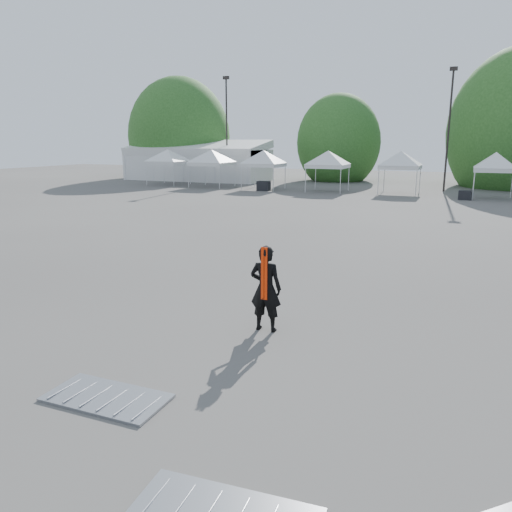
% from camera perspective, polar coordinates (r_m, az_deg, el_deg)
% --- Properties ---
extents(ground, '(120.00, 120.00, 0.00)m').
position_cam_1_polar(ground, '(13.92, 1.32, -4.11)').
color(ground, '#474442').
rests_on(ground, ground).
extents(marquee, '(15.00, 6.25, 4.23)m').
position_cam_1_polar(marquee, '(54.52, -6.68, 10.70)').
color(marquee, silver).
rests_on(marquee, ground).
extents(light_pole_west, '(0.60, 0.25, 10.30)m').
position_cam_1_polar(light_pole_west, '(51.74, -3.38, 14.85)').
color(light_pole_west, black).
rests_on(light_pole_west, ground).
extents(light_pole_east, '(0.60, 0.25, 9.80)m').
position_cam_1_polar(light_pole_east, '(44.43, 21.21, 14.00)').
color(light_pole_east, black).
rests_on(light_pole_east, ground).
extents(tree_far_w, '(4.80, 4.80, 7.30)m').
position_cam_1_polar(tree_far_w, '(59.10, -8.75, 13.30)').
color(tree_far_w, '#382314').
rests_on(tree_far_w, ground).
extents(tree_mid_w, '(4.16, 4.16, 6.33)m').
position_cam_1_polar(tree_mid_w, '(53.93, 9.41, 12.67)').
color(tree_mid_w, '#382314').
rests_on(tree_mid_w, ground).
extents(tent_a, '(4.51, 4.51, 3.88)m').
position_cam_1_polar(tent_a, '(48.92, -10.06, 11.61)').
color(tent_a, silver).
rests_on(tent_a, ground).
extents(tent_b, '(4.70, 4.70, 3.88)m').
position_cam_1_polar(tent_b, '(45.97, -5.11, 11.68)').
color(tent_b, silver).
rests_on(tent_b, ground).
extents(tent_c, '(4.39, 4.39, 3.88)m').
position_cam_1_polar(tent_c, '(43.44, 0.88, 11.65)').
color(tent_c, silver).
rests_on(tent_c, ground).
extents(tent_d, '(4.36, 4.36, 3.88)m').
position_cam_1_polar(tent_d, '(41.88, 8.25, 11.47)').
color(tent_d, silver).
rests_on(tent_d, ground).
extents(tent_e, '(4.31, 4.31, 3.88)m').
position_cam_1_polar(tent_e, '(41.57, 16.26, 11.08)').
color(tent_e, silver).
rests_on(tent_e, ground).
extents(tent_f, '(3.93, 3.93, 3.88)m').
position_cam_1_polar(tent_f, '(40.00, 25.76, 10.27)').
color(tent_f, silver).
rests_on(tent_f, ground).
extents(man, '(0.73, 0.50, 1.93)m').
position_cam_1_polar(man, '(10.89, 1.11, -3.71)').
color(man, black).
rests_on(man, ground).
extents(barrier_left, '(2.00, 1.01, 0.06)m').
position_cam_1_polar(barrier_left, '(8.78, -16.70, -15.20)').
color(barrier_left, '#96999D').
rests_on(barrier_left, ground).
extents(crate_west, '(1.07, 0.85, 0.80)m').
position_cam_1_polar(crate_west, '(42.31, 0.88, 8.00)').
color(crate_west, black).
rests_on(crate_west, ground).
extents(crate_mid, '(0.90, 0.73, 0.66)m').
position_cam_1_polar(crate_mid, '(38.72, 22.78, 6.43)').
color(crate_mid, black).
rests_on(crate_mid, ground).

